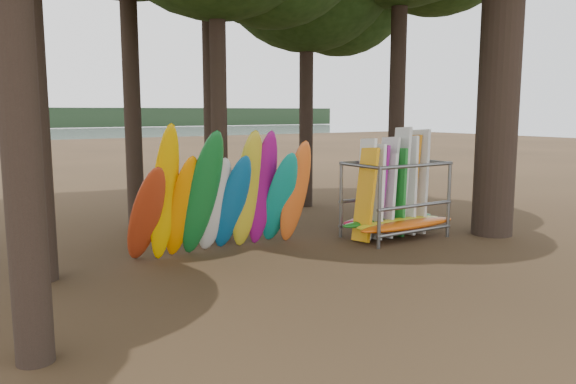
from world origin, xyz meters
TOP-DOWN VIEW (x-y plane):
  - ground at (0.00, 0.00)m, footprint 120.00×120.00m
  - lake at (0.00, 60.00)m, footprint 160.00×160.00m
  - kayak_row at (-2.02, 1.94)m, footprint 4.60×1.84m
  - storage_rack at (2.51, 1.13)m, footprint 3.17×1.54m

SIDE VIEW (x-z plane):
  - ground at x=0.00m, z-range 0.00..0.00m
  - lake at x=0.00m, z-range 0.00..0.00m
  - storage_rack at x=2.51m, z-range -0.50..2.42m
  - kayak_row at x=-2.02m, z-range -0.28..2.91m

